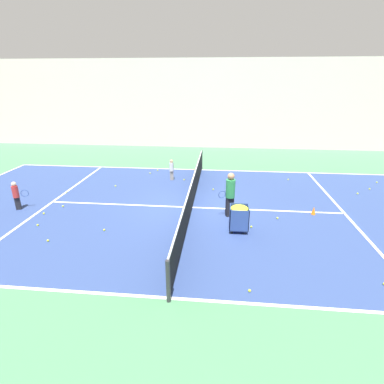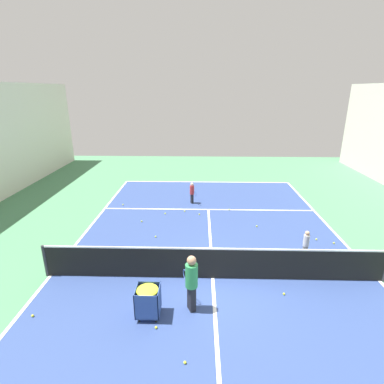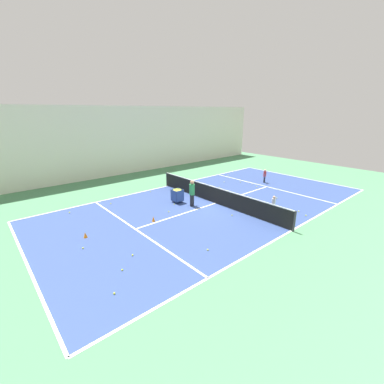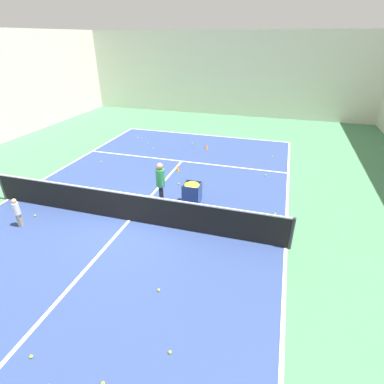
{
  "view_description": "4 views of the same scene",
  "coord_description": "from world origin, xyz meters",
  "px_view_note": "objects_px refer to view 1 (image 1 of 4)",
  "views": [
    {
      "loc": [
        10.85,
        1.08,
        4.77
      ],
      "look_at": [
        0.0,
        0.0,
        0.66
      ],
      "focal_mm": 28.0,
      "sensor_mm": 36.0,
      "label": 1
    },
    {
      "loc": [
        0.44,
        8.23,
        5.76
      ],
      "look_at": [
        0.86,
        -6.72,
        0.63
      ],
      "focal_mm": 28.0,
      "sensor_mm": 36.0,
      "label": 2
    },
    {
      "loc": [
        -10.85,
        11.39,
        5.76
      ],
      "look_at": [
        0.64,
        1.46,
        0.92
      ],
      "focal_mm": 24.0,
      "sensor_mm": 36.0,
      "label": 3
    },
    {
      "loc": [
        4.65,
        -7.82,
        5.76
      ],
      "look_at": [
        1.78,
        1.74,
        0.52
      ],
      "focal_mm": 28.0,
      "sensor_mm": 36.0,
      "label": 4
    }
  ],
  "objects_px": {
    "player_near_baseline": "(16,194)",
    "ball_cart": "(239,213)",
    "coach_at_net": "(230,192)",
    "child_midcourt": "(172,168)",
    "training_cone_1": "(314,211)",
    "tennis_net": "(192,194)"
  },
  "relations": [
    {
      "from": "player_near_baseline",
      "to": "training_cone_1",
      "type": "relative_size",
      "value": 3.7
    },
    {
      "from": "player_near_baseline",
      "to": "child_midcourt",
      "type": "bearing_deg",
      "value": 14.19
    },
    {
      "from": "coach_at_net",
      "to": "ball_cart",
      "type": "height_order",
      "value": "coach_at_net"
    },
    {
      "from": "coach_at_net",
      "to": "child_midcourt",
      "type": "xyz_separation_m",
      "value": [
        -4.0,
        -2.81,
        -0.35
      ]
    },
    {
      "from": "child_midcourt",
      "to": "training_cone_1",
      "type": "height_order",
      "value": "child_midcourt"
    },
    {
      "from": "player_near_baseline",
      "to": "training_cone_1",
      "type": "height_order",
      "value": "player_near_baseline"
    },
    {
      "from": "player_near_baseline",
      "to": "ball_cart",
      "type": "relative_size",
      "value": 1.28
    },
    {
      "from": "coach_at_net",
      "to": "training_cone_1",
      "type": "distance_m",
      "value": 3.29
    },
    {
      "from": "tennis_net",
      "to": "training_cone_1",
      "type": "distance_m",
      "value": 4.63
    },
    {
      "from": "player_near_baseline",
      "to": "child_midcourt",
      "type": "height_order",
      "value": "player_near_baseline"
    },
    {
      "from": "player_near_baseline",
      "to": "ball_cart",
      "type": "bearing_deg",
      "value": -30.29
    },
    {
      "from": "ball_cart",
      "to": "training_cone_1",
      "type": "bearing_deg",
      "value": 118.88
    },
    {
      "from": "coach_at_net",
      "to": "training_cone_1",
      "type": "relative_size",
      "value": 5.43
    },
    {
      "from": "training_cone_1",
      "to": "coach_at_net",
      "type": "bearing_deg",
      "value": -81.92
    },
    {
      "from": "player_near_baseline",
      "to": "ball_cart",
      "type": "distance_m",
      "value": 8.5
    },
    {
      "from": "tennis_net",
      "to": "coach_at_net",
      "type": "distance_m",
      "value": 1.64
    },
    {
      "from": "player_near_baseline",
      "to": "coach_at_net",
      "type": "relative_size",
      "value": 0.68
    },
    {
      "from": "coach_at_net",
      "to": "player_near_baseline",
      "type": "bearing_deg",
      "value": -23.04
    },
    {
      "from": "player_near_baseline",
      "to": "child_midcourt",
      "type": "distance_m",
      "value": 6.8
    },
    {
      "from": "tennis_net",
      "to": "training_cone_1",
      "type": "height_order",
      "value": "tennis_net"
    },
    {
      "from": "tennis_net",
      "to": "child_midcourt",
      "type": "distance_m",
      "value": 3.62
    },
    {
      "from": "player_near_baseline",
      "to": "ball_cart",
      "type": "xyz_separation_m",
      "value": [
        0.93,
        8.45,
        -0.02
      ]
    }
  ]
}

